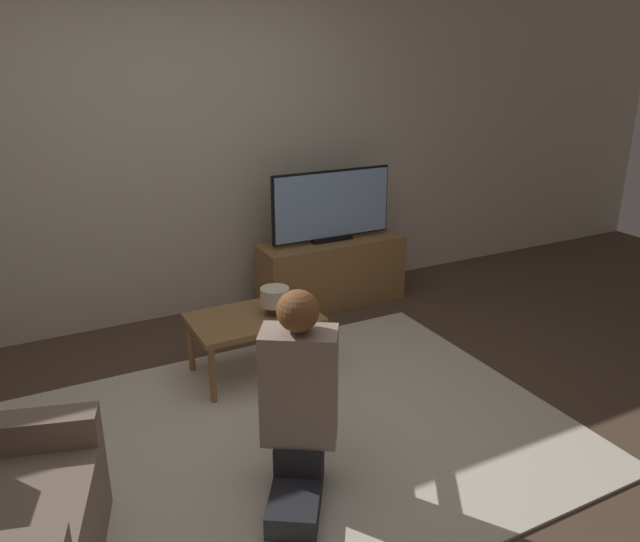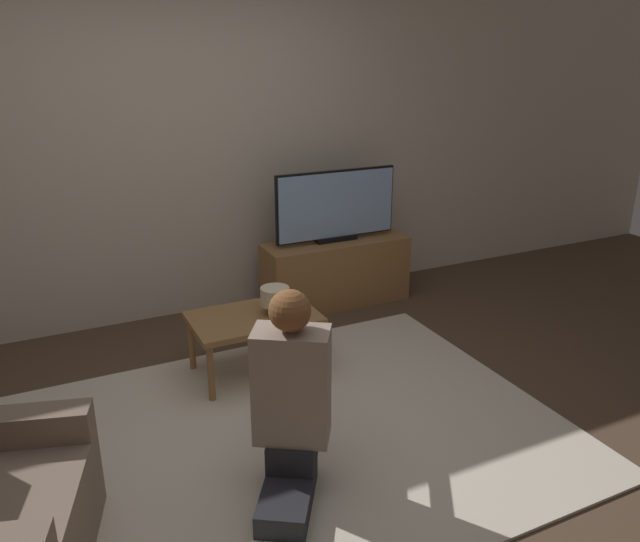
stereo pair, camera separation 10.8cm
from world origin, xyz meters
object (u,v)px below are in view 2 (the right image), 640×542
object	(u,v)px
coffee_table	(254,322)
person_kneeling	(291,395)
table_lamp	(275,298)
tv	(336,206)

from	to	relation	value
coffee_table	person_kneeling	size ratio (longest dim) A/B	0.79
coffee_table	table_lamp	bearing A→B (deg)	-11.56
tv	coffee_table	size ratio (longest dim) A/B	1.29
coffee_table	table_lamp	size ratio (longest dim) A/B	4.31
tv	coffee_table	xyz separation A→B (m)	(-0.99, -0.82, -0.45)
table_lamp	person_kneeling	bearing A→B (deg)	-108.24
tv	table_lamp	xyz separation A→B (m)	(-0.86, -0.85, -0.30)
coffee_table	person_kneeling	distance (m)	1.13
tv	person_kneeling	bearing A→B (deg)	-122.25
coffee_table	person_kneeling	xyz separation A→B (m)	(-0.22, -1.10, 0.14)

